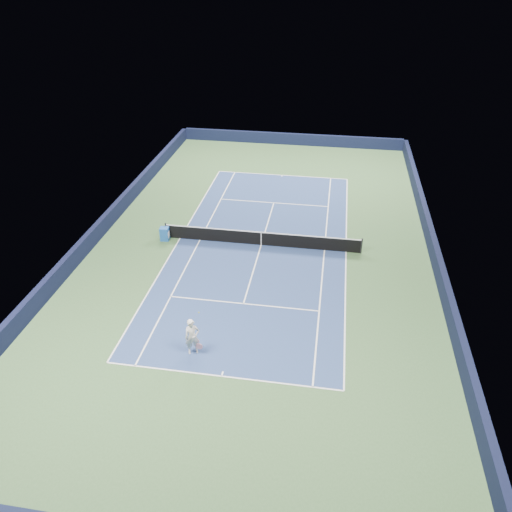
# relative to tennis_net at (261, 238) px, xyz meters

# --- Properties ---
(ground) EXTENTS (40.00, 40.00, 0.00)m
(ground) POSITION_rel_tennis_net_xyz_m (0.00, 0.00, -0.50)
(ground) COLOR #34542E
(ground) RESTS_ON ground
(wall_far) EXTENTS (22.00, 0.35, 1.10)m
(wall_far) POSITION_rel_tennis_net_xyz_m (0.00, 19.82, 0.05)
(wall_far) COLOR #111533
(wall_far) RESTS_ON ground
(wall_right) EXTENTS (0.35, 40.00, 1.10)m
(wall_right) POSITION_rel_tennis_net_xyz_m (10.82, 0.00, 0.05)
(wall_right) COLOR black
(wall_right) RESTS_ON ground
(wall_left) EXTENTS (0.35, 40.00, 1.10)m
(wall_left) POSITION_rel_tennis_net_xyz_m (-10.82, 0.00, 0.05)
(wall_left) COLOR black
(wall_left) RESTS_ON ground
(court_surface) EXTENTS (10.97, 23.77, 0.01)m
(court_surface) POSITION_rel_tennis_net_xyz_m (0.00, 0.00, -0.50)
(court_surface) COLOR navy
(court_surface) RESTS_ON ground
(baseline_far) EXTENTS (10.97, 0.08, 0.00)m
(baseline_far) POSITION_rel_tennis_net_xyz_m (0.00, 11.88, -0.50)
(baseline_far) COLOR white
(baseline_far) RESTS_ON ground
(baseline_near) EXTENTS (10.97, 0.08, 0.00)m
(baseline_near) POSITION_rel_tennis_net_xyz_m (0.00, -11.88, -0.50)
(baseline_near) COLOR white
(baseline_near) RESTS_ON ground
(sideline_doubles_right) EXTENTS (0.08, 23.77, 0.00)m
(sideline_doubles_right) POSITION_rel_tennis_net_xyz_m (5.49, 0.00, -0.50)
(sideline_doubles_right) COLOR white
(sideline_doubles_right) RESTS_ON ground
(sideline_doubles_left) EXTENTS (0.08, 23.77, 0.00)m
(sideline_doubles_left) POSITION_rel_tennis_net_xyz_m (-5.49, 0.00, -0.50)
(sideline_doubles_left) COLOR white
(sideline_doubles_left) RESTS_ON ground
(sideline_singles_right) EXTENTS (0.08, 23.77, 0.00)m
(sideline_singles_right) POSITION_rel_tennis_net_xyz_m (4.12, 0.00, -0.50)
(sideline_singles_right) COLOR white
(sideline_singles_right) RESTS_ON ground
(sideline_singles_left) EXTENTS (0.08, 23.77, 0.00)m
(sideline_singles_left) POSITION_rel_tennis_net_xyz_m (-4.12, 0.00, -0.50)
(sideline_singles_left) COLOR white
(sideline_singles_left) RESTS_ON ground
(service_line_far) EXTENTS (8.23, 0.08, 0.00)m
(service_line_far) POSITION_rel_tennis_net_xyz_m (0.00, 6.40, -0.50)
(service_line_far) COLOR white
(service_line_far) RESTS_ON ground
(service_line_near) EXTENTS (8.23, 0.08, 0.00)m
(service_line_near) POSITION_rel_tennis_net_xyz_m (0.00, -6.40, -0.50)
(service_line_near) COLOR white
(service_line_near) RESTS_ON ground
(center_service_line) EXTENTS (0.08, 12.80, 0.00)m
(center_service_line) POSITION_rel_tennis_net_xyz_m (0.00, 0.00, -0.50)
(center_service_line) COLOR white
(center_service_line) RESTS_ON ground
(center_mark_far) EXTENTS (0.08, 0.30, 0.00)m
(center_mark_far) POSITION_rel_tennis_net_xyz_m (0.00, 11.73, -0.50)
(center_mark_far) COLOR white
(center_mark_far) RESTS_ON ground
(center_mark_near) EXTENTS (0.08, 0.30, 0.00)m
(center_mark_near) POSITION_rel_tennis_net_xyz_m (0.00, -11.73, -0.50)
(center_mark_near) COLOR white
(center_mark_near) RESTS_ON ground
(tennis_net) EXTENTS (12.90, 0.10, 1.07)m
(tennis_net) POSITION_rel_tennis_net_xyz_m (0.00, 0.00, 0.00)
(tennis_net) COLOR black
(tennis_net) RESTS_ON ground
(sponsor_cube) EXTENTS (0.61, 0.54, 0.91)m
(sponsor_cube) POSITION_rel_tennis_net_xyz_m (-6.40, -0.35, -0.05)
(sponsor_cube) COLOR #1B53A6
(sponsor_cube) RESTS_ON ground
(tennis_player) EXTENTS (0.91, 1.39, 1.93)m
(tennis_player) POSITION_rel_tennis_net_xyz_m (-1.67, -10.55, 0.46)
(tennis_player) COLOR silver
(tennis_player) RESTS_ON ground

